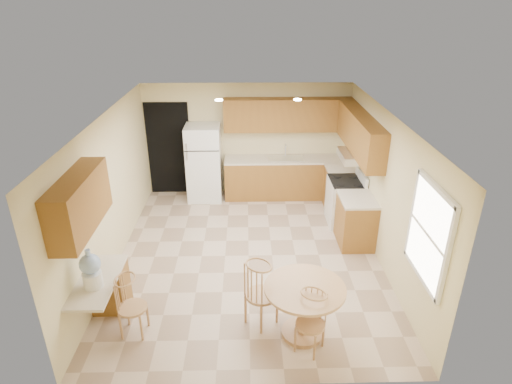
{
  "coord_description": "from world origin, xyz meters",
  "views": [
    {
      "loc": [
        -0.02,
        -6.37,
        4.18
      ],
      "look_at": [
        0.14,
        0.3,
        1.1
      ],
      "focal_mm": 30.0,
      "sensor_mm": 36.0,
      "label": 1
    }
  ],
  "objects_px": {
    "refrigerator": "(204,163)",
    "water_crock": "(91,270)",
    "stove": "(345,201)",
    "chair_table_a": "(262,292)",
    "dining_table": "(304,304)",
    "chair_table_b": "(312,322)",
    "chair_desk": "(130,305)"
  },
  "relations": [
    {
      "from": "chair_table_a",
      "to": "chair_table_b",
      "type": "height_order",
      "value": "chair_table_a"
    },
    {
      "from": "chair_table_b",
      "to": "chair_desk",
      "type": "height_order",
      "value": "chair_desk"
    },
    {
      "from": "stove",
      "to": "chair_table_b",
      "type": "relative_size",
      "value": 1.28
    },
    {
      "from": "dining_table",
      "to": "water_crock",
      "type": "bearing_deg",
      "value": 177.94
    },
    {
      "from": "stove",
      "to": "chair_desk",
      "type": "distance_m",
      "value": 4.66
    },
    {
      "from": "stove",
      "to": "chair_desk",
      "type": "relative_size",
      "value": 1.25
    },
    {
      "from": "refrigerator",
      "to": "chair_table_a",
      "type": "xyz_separation_m",
      "value": [
        1.11,
        -4.18,
        -0.24
      ]
    },
    {
      "from": "refrigerator",
      "to": "chair_table_a",
      "type": "relative_size",
      "value": 1.71
    },
    {
      "from": "chair_table_b",
      "to": "chair_desk",
      "type": "bearing_deg",
      "value": 24.06
    },
    {
      "from": "chair_table_a",
      "to": "water_crock",
      "type": "height_order",
      "value": "water_crock"
    },
    {
      "from": "refrigerator",
      "to": "chair_table_a",
      "type": "bearing_deg",
      "value": -75.06
    },
    {
      "from": "refrigerator",
      "to": "chair_desk",
      "type": "bearing_deg",
      "value": -97.89
    },
    {
      "from": "refrigerator",
      "to": "water_crock",
      "type": "relative_size",
      "value": 3.05
    },
    {
      "from": "chair_table_a",
      "to": "chair_table_b",
      "type": "relative_size",
      "value": 1.15
    },
    {
      "from": "stove",
      "to": "refrigerator",
      "type": "bearing_deg",
      "value": 157.01
    },
    {
      "from": "refrigerator",
      "to": "stove",
      "type": "distance_m",
      "value": 3.14
    },
    {
      "from": "dining_table",
      "to": "stove",
      "type": "bearing_deg",
      "value": 68.76
    },
    {
      "from": "dining_table",
      "to": "chair_desk",
      "type": "relative_size",
      "value": 1.21
    },
    {
      "from": "stove",
      "to": "chair_table_b",
      "type": "distance_m",
      "value": 3.65
    },
    {
      "from": "dining_table",
      "to": "chair_table_b",
      "type": "distance_m",
      "value": 0.35
    },
    {
      "from": "chair_table_a",
      "to": "chair_desk",
      "type": "xyz_separation_m",
      "value": [
        -1.71,
        -0.15,
        -0.07
      ]
    },
    {
      "from": "chair_table_a",
      "to": "chair_desk",
      "type": "relative_size",
      "value": 1.12
    },
    {
      "from": "dining_table",
      "to": "chair_desk",
      "type": "xyz_separation_m",
      "value": [
        -2.26,
        0.01,
        0.02
      ]
    },
    {
      "from": "refrigerator",
      "to": "stove",
      "type": "height_order",
      "value": "refrigerator"
    },
    {
      "from": "chair_table_a",
      "to": "chair_desk",
      "type": "distance_m",
      "value": 1.72
    },
    {
      "from": "dining_table",
      "to": "chair_desk",
      "type": "height_order",
      "value": "chair_desk"
    },
    {
      "from": "chair_desk",
      "to": "refrigerator",
      "type": "bearing_deg",
      "value": 177.3
    },
    {
      "from": "refrigerator",
      "to": "dining_table",
      "type": "bearing_deg",
      "value": -68.99
    },
    {
      "from": "chair_desk",
      "to": "water_crock",
      "type": "height_order",
      "value": "water_crock"
    },
    {
      "from": "dining_table",
      "to": "chair_desk",
      "type": "bearing_deg",
      "value": 179.82
    },
    {
      "from": "refrigerator",
      "to": "chair_table_b",
      "type": "distance_m",
      "value": 5.0
    },
    {
      "from": "chair_table_b",
      "to": "chair_desk",
      "type": "distance_m",
      "value": 2.34
    }
  ]
}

